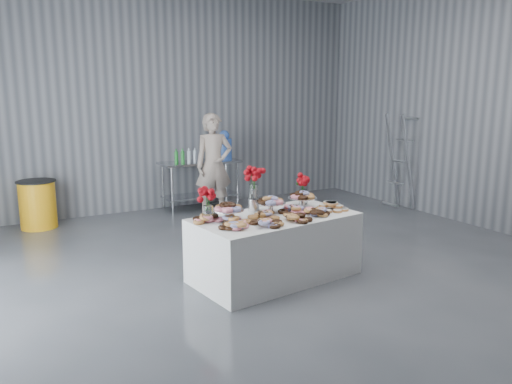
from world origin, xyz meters
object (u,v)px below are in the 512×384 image
person (214,165)px  water_jug (224,146)px  prep_table (200,176)px  trash_barrel (38,204)px  display_table (275,247)px  stepladder (400,162)px

person → water_jug: bearing=59.4°
prep_table → person: bearing=-91.3°
water_jug → trash_barrel: (-3.33, -0.00, -0.76)m
prep_table → person: (-0.02, -0.65, 0.29)m
trash_barrel → prep_table: bearing=0.0°
display_table → trash_barrel: 4.34m
display_table → stepladder: 4.33m
display_table → water_jug: bearing=73.3°
person → trash_barrel: bearing=174.6°
trash_barrel → stepladder: 6.35m
display_table → water_jug: (1.12, 3.74, 0.77)m
display_table → stepladder: bearing=26.4°
display_table → person: 3.19m
prep_table → trash_barrel: 2.84m
water_jug → person: bearing=-128.2°
prep_table → water_jug: water_jug is taller
person → stepladder: bearing=-12.3°
display_table → trash_barrel: trash_barrel is taller
display_table → person: person is taller
display_table → stepladder: size_ratio=1.06×
prep_table → display_table: bearing=-99.5°
display_table → prep_table: prep_table is taller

